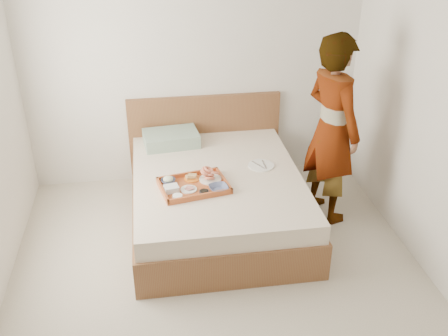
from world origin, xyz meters
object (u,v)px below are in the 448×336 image
tray (194,185)px  person (332,130)px  dinner_plate (261,165)px  bed (217,199)px

tray → person: bearing=-1.1°
dinner_plate → person: (0.64, -0.09, 0.38)m
tray → dinner_plate: 0.75m
tray → dinner_plate: tray is taller
dinner_plate → person: person is taller
bed → person: person is taller
person → bed: bearing=69.9°
bed → tray: tray is taller
tray → dinner_plate: (0.68, 0.32, -0.02)m
bed → dinner_plate: size_ratio=7.93×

